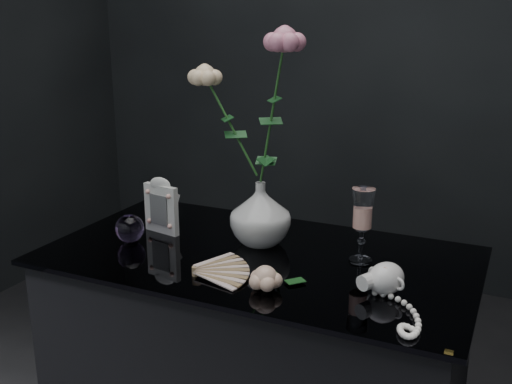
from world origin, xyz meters
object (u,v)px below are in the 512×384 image
at_px(wine_glass, 362,226).
at_px(picture_frame, 161,205).
at_px(vase, 260,213).
at_px(loose_rose, 265,278).
at_px(paperweight, 130,228).
at_px(pearl_jar, 386,277).

xyz_separation_m(wine_glass, picture_frame, (-0.55, -0.03, -0.01)).
relative_size(vase, wine_glass, 0.91).
distance_m(wine_glass, picture_frame, 0.55).
height_order(wine_glass, loose_rose, wine_glass).
distance_m(picture_frame, paperweight, 0.11).
bearing_deg(wine_glass, loose_rose, -120.77).
distance_m(loose_rose, pearl_jar, 0.26).
height_order(paperweight, loose_rose, paperweight).
height_order(loose_rose, pearl_jar, pearl_jar).
bearing_deg(loose_rose, pearl_jar, 3.33).
bearing_deg(wine_glass, paperweight, -167.79).
xyz_separation_m(paperweight, loose_rose, (0.44, -0.12, -0.01)).
relative_size(picture_frame, loose_rose, 0.97).
bearing_deg(vase, picture_frame, -172.98).
xyz_separation_m(wine_glass, pearl_jar, (0.09, -0.15, -0.05)).
distance_m(paperweight, pearl_jar, 0.68).
relative_size(picture_frame, paperweight, 2.09).
distance_m(picture_frame, pearl_jar, 0.65).
bearing_deg(pearl_jar, picture_frame, -162.98).
bearing_deg(pearl_jar, wine_glass, 150.18).
height_order(picture_frame, paperweight, picture_frame).
bearing_deg(picture_frame, paperweight, -98.26).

